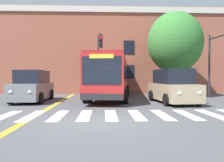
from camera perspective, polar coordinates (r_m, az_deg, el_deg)
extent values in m
plane|color=#4C4C4F|center=(8.47, -3.94, -10.79)|extent=(120.00, 120.00, 0.00)
cube|color=white|center=(10.96, -26.08, -8.17)|extent=(0.53, 2.89, 0.01)
cube|color=white|center=(10.54, -20.13, -8.49)|extent=(0.53, 2.89, 0.01)
cube|color=white|center=(10.25, -13.76, -8.73)|extent=(0.53, 2.89, 0.01)
cube|color=white|center=(10.09, -7.09, -8.87)|extent=(0.53, 2.89, 0.01)
cube|color=white|center=(10.07, -0.30, -8.88)|extent=(0.53, 2.89, 0.01)
cube|color=white|center=(10.18, 6.44, -8.78)|extent=(0.53, 2.89, 0.01)
cube|color=white|center=(10.43, 12.93, -8.56)|extent=(0.53, 2.89, 0.01)
cube|color=white|center=(10.80, 19.04, -8.26)|extent=(0.53, 2.89, 0.01)
cube|color=white|center=(11.28, 24.68, -7.90)|extent=(0.53, 2.89, 0.01)
cube|color=gold|center=(24.17, -9.72, -3.13)|extent=(0.12, 36.00, 0.01)
cube|color=gold|center=(24.15, -9.34, -3.13)|extent=(0.12, 36.00, 0.01)
cube|color=#B22323|center=(17.55, -0.44, 1.17)|extent=(3.81, 10.64, 2.71)
cube|color=black|center=(17.48, 3.69, 2.06)|extent=(1.24, 9.50, 0.98)
cube|color=black|center=(17.72, -4.52, 2.05)|extent=(1.24, 9.50, 0.98)
cube|color=black|center=(12.38, -2.76, 2.76)|extent=(2.24, 0.31, 1.63)
cube|color=yellow|center=(12.43, -2.77, 6.51)|extent=(1.37, 0.21, 0.24)
cube|color=#232326|center=(12.40, -2.77, -4.18)|extent=(2.45, 0.41, 0.36)
cube|color=maroon|center=(17.62, -0.45, 5.84)|extent=(3.61, 10.21, 0.16)
cylinder|color=black|center=(14.31, 3.11, -3.99)|extent=(0.68, 1.04, 0.98)
cylinder|color=black|center=(14.59, -6.37, -3.90)|extent=(0.68, 1.04, 0.98)
cylinder|color=black|center=(19.86, 3.65, -2.60)|extent=(0.68, 1.04, 0.98)
cylinder|color=black|center=(20.06, -3.21, -2.56)|extent=(0.68, 1.04, 0.98)
cube|color=slate|center=(16.54, -19.98, -2.44)|extent=(1.95, 4.97, 1.10)
cube|color=black|center=(16.56, -19.95, 1.04)|extent=(1.74, 3.09, 0.91)
cube|color=white|center=(13.99, -20.74, -2.61)|extent=(0.20, 0.04, 0.14)
cube|color=white|center=(14.38, -25.04, -2.54)|extent=(0.20, 0.04, 0.14)
cylinder|color=black|center=(14.84, -18.13, -4.28)|extent=(0.23, 0.76, 0.76)
cylinder|color=black|center=(15.45, -25.07, -4.12)|extent=(0.23, 0.76, 0.76)
cylinder|color=black|center=(17.80, -15.56, -3.40)|extent=(0.23, 0.76, 0.76)
cylinder|color=black|center=(18.32, -21.47, -3.31)|extent=(0.23, 0.76, 0.76)
cube|color=tan|center=(15.20, 15.55, -2.75)|extent=(2.35, 4.98, 1.08)
cube|color=black|center=(15.22, 15.50, 1.12)|extent=(2.01, 3.13, 0.97)
cube|color=white|center=(13.25, 21.96, -2.86)|extent=(0.20, 0.06, 0.14)
cube|color=white|center=(12.72, 17.26, -2.99)|extent=(0.20, 0.06, 0.14)
cylinder|color=black|center=(14.31, 21.60, -4.50)|extent=(0.28, 0.77, 0.76)
cylinder|color=black|center=(13.47, 13.99, -4.79)|extent=(0.28, 0.77, 0.76)
cylinder|color=black|center=(17.00, 16.78, -3.61)|extent=(0.28, 0.77, 0.76)
cylinder|color=black|center=(16.30, 10.24, -3.78)|extent=(0.28, 0.77, 0.76)
cylinder|color=#28282D|center=(20.36, 24.09, 3.52)|extent=(0.16, 0.16, 5.32)
cylinder|color=#28282D|center=(19.78, -3.62, 4.00)|extent=(0.16, 0.16, 5.54)
cylinder|color=#28282D|center=(18.69, -3.32, 11.50)|extent=(0.37, 2.75, 0.11)
cube|color=#28282D|center=(17.38, -3.00, 10.29)|extent=(0.37, 0.31, 1.00)
cylinder|color=red|center=(17.28, -2.96, 11.35)|extent=(0.22, 0.05, 0.22)
cylinder|color=black|center=(17.23, -2.96, 10.37)|extent=(0.22, 0.05, 0.22)
cylinder|color=black|center=(17.19, -2.96, 9.38)|extent=(0.22, 0.05, 0.22)
cylinder|color=brown|center=(20.15, 16.06, -0.37)|extent=(0.66, 0.66, 2.53)
ellipsoid|color=#387A33|center=(20.38, 16.11, 9.67)|extent=(6.80, 6.81, 5.38)
cube|color=#9E5642|center=(27.66, 3.25, 6.86)|extent=(43.78, 9.60, 9.13)
cube|color=beige|center=(23.72, 4.46, 18.14)|extent=(43.78, 0.16, 0.60)
cube|color=black|center=(22.72, 4.42, 2.37)|extent=(1.10, 0.06, 1.40)
cube|color=black|center=(22.93, 4.43, 8.77)|extent=(1.10, 0.06, 1.40)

